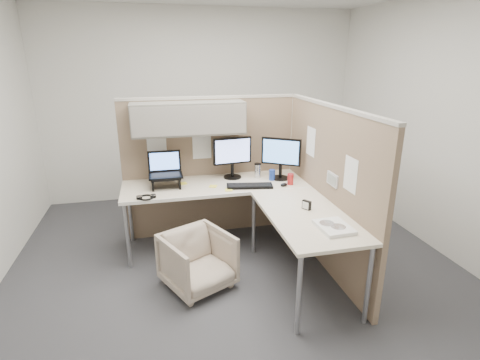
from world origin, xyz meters
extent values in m
plane|color=#343439|center=(0.00, 0.00, 0.00)|extent=(4.50, 4.50, 0.00)
cube|color=#89715A|center=(-0.10, 0.90, 0.80)|extent=(2.00, 0.05, 1.60)
cube|color=#A8A399|center=(-0.10, 0.90, 1.61)|extent=(2.00, 0.06, 0.03)
cube|color=slate|center=(-0.35, 0.75, 1.42)|extent=(1.20, 0.34, 0.34)
cube|color=gray|center=(-0.35, 0.57, 1.42)|extent=(1.18, 0.01, 0.30)
plane|color=white|center=(-0.70, 0.87, 1.15)|extent=(0.26, 0.00, 0.26)
plane|color=white|center=(-0.20, 0.87, 1.08)|extent=(0.26, 0.00, 0.26)
cube|color=#89715A|center=(0.90, -0.10, 0.80)|extent=(0.05, 2.00, 1.60)
cube|color=#A8A399|center=(0.90, -0.10, 1.61)|extent=(0.06, 2.00, 0.03)
cube|color=#A8A399|center=(0.90, 0.90, 0.80)|extent=(0.06, 0.06, 1.60)
cube|color=silver|center=(0.87, -0.25, 0.96)|extent=(0.02, 0.20, 0.12)
cube|color=gray|center=(0.86, -0.25, 0.96)|extent=(0.00, 0.16, 0.09)
plane|color=white|center=(0.87, 0.30, 1.20)|extent=(0.00, 0.26, 0.26)
plane|color=white|center=(0.87, -0.55, 1.10)|extent=(0.00, 0.26, 0.26)
cube|color=beige|center=(-0.10, 0.54, 0.71)|extent=(2.00, 0.68, 0.03)
cube|color=beige|center=(0.54, -0.45, 0.71)|extent=(0.68, 1.30, 0.03)
cube|color=white|center=(-0.10, 0.20, 0.71)|extent=(2.00, 0.02, 0.03)
cylinder|color=gray|center=(-1.05, 0.25, 0.35)|extent=(0.04, 0.04, 0.70)
cylinder|color=gray|center=(-1.05, 0.83, 0.35)|extent=(0.04, 0.04, 0.70)
cylinder|color=gray|center=(0.25, -1.05, 0.35)|extent=(0.04, 0.04, 0.70)
cylinder|color=gray|center=(0.83, -1.05, 0.35)|extent=(0.04, 0.04, 0.70)
cylinder|color=gray|center=(0.25, 0.25, 0.35)|extent=(0.04, 0.04, 0.70)
imported|color=#BDAB96|center=(-0.41, -0.24, 0.29)|extent=(0.73, 0.72, 0.58)
cylinder|color=black|center=(0.12, 0.70, 0.74)|extent=(0.20, 0.20, 0.02)
cylinder|color=black|center=(0.12, 0.70, 0.82)|extent=(0.04, 0.04, 0.15)
cube|color=black|center=(0.12, 0.70, 1.05)|extent=(0.44, 0.09, 0.30)
cube|color=#8A9FEE|center=(0.12, 0.68, 1.05)|extent=(0.40, 0.05, 0.26)
cylinder|color=black|center=(0.64, 0.54, 0.74)|extent=(0.20, 0.20, 0.02)
cylinder|color=black|center=(0.64, 0.54, 0.82)|extent=(0.04, 0.04, 0.15)
cube|color=black|center=(0.64, 0.54, 1.05)|extent=(0.39, 0.27, 0.30)
cube|color=#5695E9|center=(0.62, 0.53, 1.05)|extent=(0.34, 0.22, 0.26)
cube|color=black|center=(-0.63, 0.54, 0.84)|extent=(0.31, 0.24, 0.02)
cube|color=black|center=(-0.77, 0.54, 0.79)|extent=(0.02, 0.22, 0.12)
cube|color=black|center=(-0.50, 0.54, 0.79)|extent=(0.02, 0.22, 0.12)
cube|color=black|center=(-0.63, 0.54, 0.86)|extent=(0.35, 0.24, 0.02)
cube|color=black|center=(-0.63, 0.68, 0.98)|extent=(0.35, 0.06, 0.22)
cube|color=#598CF2|center=(-0.63, 0.68, 0.98)|extent=(0.31, 0.04, 0.18)
cube|color=black|center=(0.23, 0.35, 0.74)|extent=(0.50, 0.24, 0.02)
ellipsoid|color=black|center=(0.59, 0.29, 0.75)|extent=(0.10, 0.09, 0.03)
cylinder|color=silver|center=(0.40, 0.64, 0.81)|extent=(0.07, 0.07, 0.16)
cylinder|color=black|center=(0.40, 0.64, 0.89)|extent=(0.08, 0.08, 0.01)
cylinder|color=#B21E1E|center=(0.68, 0.33, 0.79)|extent=(0.07, 0.07, 0.12)
cylinder|color=#1E3FA5|center=(0.53, 0.52, 0.79)|extent=(0.07, 0.07, 0.12)
cube|color=#FAE941|center=(-0.45, 0.62, 0.73)|extent=(0.09, 0.09, 0.01)
cube|color=#FAE941|center=(-0.15, 0.45, 0.73)|extent=(0.10, 0.10, 0.01)
cube|color=#FAE941|center=(-0.01, 0.30, 0.73)|extent=(0.09, 0.09, 0.01)
torus|color=black|center=(-0.84, 0.26, 0.74)|extent=(0.16, 0.16, 0.02)
cylinder|color=black|center=(-0.91, 0.25, 0.75)|extent=(0.06, 0.06, 0.03)
cylinder|color=black|center=(-0.77, 0.26, 0.75)|extent=(0.06, 0.06, 0.03)
cube|color=white|center=(0.64, -0.78, 0.74)|extent=(0.26, 0.32, 0.03)
cylinder|color=silver|center=(0.66, -0.81, 0.76)|extent=(0.12, 0.12, 0.00)
cylinder|color=silver|center=(0.60, -0.73, 0.76)|extent=(0.12, 0.12, 0.00)
cube|color=black|center=(0.58, -0.35, 0.77)|extent=(0.07, 0.09, 0.08)
cube|color=white|center=(0.56, -0.36, 0.77)|extent=(0.04, 0.06, 0.06)
camera|label=1|loc=(-0.72, -3.27, 2.06)|focal=28.00mm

